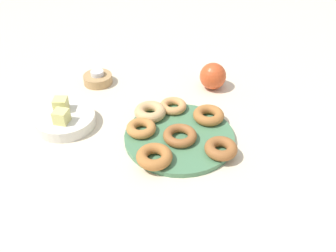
% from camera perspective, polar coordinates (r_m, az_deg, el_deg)
% --- Properties ---
extents(ground_plane, '(2.40, 2.40, 0.00)m').
position_cam_1_polar(ground_plane, '(0.97, 1.77, -1.99)').
color(ground_plane, beige).
extents(donut_plate, '(0.29, 0.29, 0.01)m').
position_cam_1_polar(donut_plate, '(0.97, 1.78, -1.68)').
color(donut_plate, '#4C7F56').
rests_on(donut_plate, ground_plane).
extents(donut_0, '(0.10, 0.10, 0.03)m').
position_cam_1_polar(donut_0, '(1.02, -2.78, 2.22)').
color(donut_0, tan).
rests_on(donut_0, donut_plate).
extents(donut_1, '(0.09, 0.09, 0.03)m').
position_cam_1_polar(donut_1, '(1.01, 6.32, 1.68)').
color(donut_1, '#AD6B33').
rests_on(donut_1, donut_plate).
extents(donut_2, '(0.12, 0.12, 0.02)m').
position_cam_1_polar(donut_2, '(0.94, 2.16, -1.50)').
color(donut_2, '#995B2D').
rests_on(donut_2, donut_plate).
extents(donut_3, '(0.11, 0.11, 0.03)m').
position_cam_1_polar(donut_3, '(0.91, 8.22, -3.47)').
color(donut_3, '#995B2D').
rests_on(donut_3, donut_plate).
extents(donut_4, '(0.12, 0.12, 0.03)m').
position_cam_1_polar(donut_4, '(0.88, -2.14, -4.76)').
color(donut_4, '#AD6B33').
rests_on(donut_4, donut_plate).
extents(donut_5, '(0.09, 0.09, 0.02)m').
position_cam_1_polar(donut_5, '(0.97, -4.19, -0.33)').
color(donut_5, '#BC7A3D').
rests_on(donut_5, donut_plate).
extents(donut_6, '(0.11, 0.11, 0.02)m').
position_cam_1_polar(donut_6, '(1.05, 0.81, 3.14)').
color(donut_6, tan).
rests_on(donut_6, donut_plate).
extents(candle_holder, '(0.09, 0.09, 0.03)m').
position_cam_1_polar(candle_holder, '(1.22, -10.83, 7.17)').
color(candle_holder, tan).
rests_on(candle_holder, ground_plane).
extents(tealight, '(0.04, 0.04, 0.01)m').
position_cam_1_polar(tealight, '(1.21, -10.95, 8.07)').
color(tealight, silver).
rests_on(tealight, candle_holder).
extents(fruit_bowl, '(0.16, 0.16, 0.03)m').
position_cam_1_polar(fruit_bowl, '(1.05, -15.64, 0.87)').
color(fruit_bowl, silver).
rests_on(fruit_bowl, ground_plane).
extents(melon_chunk_left, '(0.04, 0.04, 0.04)m').
position_cam_1_polar(melon_chunk_left, '(1.01, -16.24, 1.42)').
color(melon_chunk_left, '#DBD67A').
rests_on(melon_chunk_left, fruit_bowl).
extents(melon_chunk_right, '(0.04, 0.04, 0.04)m').
position_cam_1_polar(melon_chunk_right, '(1.05, -16.32, 3.24)').
color(melon_chunk_right, '#DBD67A').
rests_on(melon_chunk_right, fruit_bowl).
extents(apple, '(0.08, 0.08, 0.08)m').
position_cam_1_polar(apple, '(1.17, 6.99, 7.71)').
color(apple, '#CC4C23').
rests_on(apple, ground_plane).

